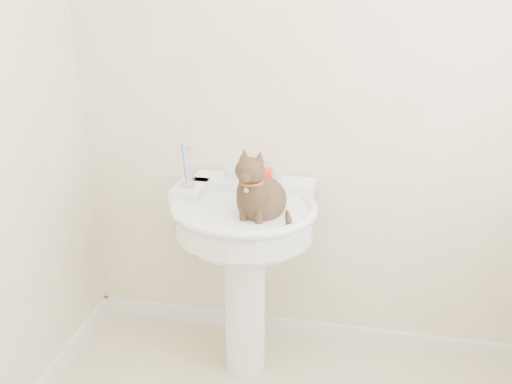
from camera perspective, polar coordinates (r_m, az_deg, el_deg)
The scene contains 7 objects.
wall_back at distance 2.46m, azimuth 6.28°, elevation 9.90°, with size 2.20×0.00×2.50m, color #F3E9BB, non-canonical shape.
baseboard_back at distance 2.96m, azimuth 5.24°, elevation -13.49°, with size 2.20×0.02×0.09m, color white.
pedestal_sink at distance 2.42m, azimuth -1.22°, elevation -4.53°, with size 0.63×0.62×0.87m.
faucet at distance 2.47m, azimuth -0.42°, elevation 1.83°, with size 0.28×0.12×0.14m.
soap_bar at distance 2.55m, azimuth 0.71°, elevation 1.90°, with size 0.09×0.06×0.03m, color #FB2A19.
toothbrush_cup at distance 2.44m, azimuth -6.87°, elevation 1.56°, with size 0.07×0.07×0.19m.
cat at distance 2.25m, azimuth 0.35°, elevation -0.37°, with size 0.22×0.28×0.41m.
Camera 1 is at (0.22, -1.29, 1.80)m, focal length 40.00 mm.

